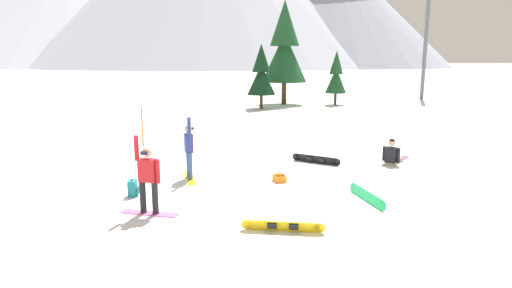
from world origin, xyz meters
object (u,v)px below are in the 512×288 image
Objects in this scene: backpack_teal at (133,188)px; ski_lift_tower at (427,28)px; trail_marker_pole at (142,126)px; pine_tree_slender at (261,74)px; backpack_orange at (280,178)px; pine_tree_twin at (336,75)px; pine_tree_young at (285,48)px; loose_snowboard_near_left at (367,196)px; snowboarder_background at (393,155)px; loose_snowboard_far_spare at (316,159)px; loose_snowboard_near_right at (283,226)px; snowboarder_foreground at (148,178)px; snowboarder_midground at (189,150)px.

ski_lift_tower reaches higher than backpack_teal.
pine_tree_slender reaches higher than trail_marker_pole.
pine_tree_slender reaches higher than backpack_orange.
pine_tree_twin is 0.38× the size of ski_lift_tower.
backpack_orange is at bearing -120.48° from ski_lift_tower.
ski_lift_tower is (9.26, 4.76, 4.12)m from pine_tree_twin.
pine_tree_slender is 4.19m from pine_tree_young.
loose_snowboard_near_left is 6.31m from backpack_teal.
pine_tree_slender reaches higher than snowboarder_background.
pine_tree_twin is (12.05, 16.73, 1.52)m from trail_marker_pole.
ski_lift_tower is at bearing 59.84° from loose_snowboard_far_spare.
pine_tree_young reaches higher than snowboarder_background.
loose_snowboard_near_left is at bearing -100.60° from pine_tree_twin.
pine_tree_young is at bearing 89.19° from loose_snowboard_near_left.
pine_tree_young is 0.73× the size of ski_lift_tower.
backpack_teal reaches higher than loose_snowboard_near_right.
pine_tree_slender reaches higher than loose_snowboard_near_right.
pine_tree_young is at bearing 87.30° from loose_snowboard_far_spare.
ski_lift_tower is at bearing 56.97° from snowboarder_foreground.
backpack_orange is (-4.24, -2.05, -0.22)m from snowboarder_background.
backpack_teal is at bearing 173.92° from loose_snowboard_near_left.
snowboarder_midground is (0.62, 3.08, 0.03)m from snowboarder_foreground.
loose_snowboard_far_spare is 3.40× the size of backpack_teal.
backpack_orange is at bearing 38.15° from snowboarder_foreground.
backpack_teal is 0.10× the size of pine_tree_slender.
loose_snowboard_far_spare is at bearing 32.01° from backpack_teal.
loose_snowboard_near_right is (2.49, -4.32, -0.79)m from snowboarder_midground.
backpack_teal is at bearing -79.88° from trail_marker_pole.
pine_tree_twin is at bearing 83.14° from snowboarder_background.
snowboarder_foreground reaches higher than backpack_teal.
loose_snowboard_far_spare is at bearing -92.70° from pine_tree_young.
snowboarder_background is 7.49m from loose_snowboard_near_right.
pine_tree_slender is at bearing 88.22° from loose_snowboard_near_right.
pine_tree_young is (7.85, 17.21, 3.69)m from trail_marker_pole.
loose_snowboard_far_spare is at bearing 56.18° from backpack_orange.
snowboarder_midground is 5.51m from loose_snowboard_near_left.
snowboarder_midground is 0.45× the size of pine_tree_twin.
snowboarder_background is 21.26m from pine_tree_young.
loose_snowboard_near_right is 27.25m from pine_tree_twin.
backpack_orange is 7.80m from trail_marker_pole.
ski_lift_tower is at bearing 59.52° from backpack_orange.
loose_snowboard_near_left is 1.08× the size of trail_marker_pole.
loose_snowboard_near_right is at bearing -140.93° from loose_snowboard_near_left.
snowboarder_background is 10.26m from trail_marker_pole.
pine_tree_young is (2.78, 26.73, 4.42)m from loose_snowboard_near_right.
ski_lift_tower is at bearing 45.23° from trail_marker_pole.
pine_tree_young reaches higher than pine_tree_twin.
pine_tree_slender is 17.61m from ski_lift_tower.
snowboarder_midground is 1.23× the size of loose_snowboard_far_spare.
pine_tree_twin is (10.09, 25.01, 1.49)m from snowboarder_foreground.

